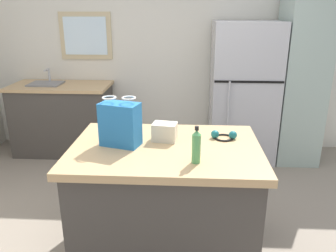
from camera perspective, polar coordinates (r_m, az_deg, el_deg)
name	(u,v)px	position (r m, az deg, el deg)	size (l,w,h in m)	color
ground	(160,252)	(2.87, -1.39, -20.48)	(6.02, 6.02, 0.00)	gray
back_wall	(172,52)	(4.60, 0.67, 12.27)	(5.02, 0.13, 2.56)	silver
kitchen_island	(166,198)	(2.67, -0.38, -12.09)	(1.38, 0.97, 0.89)	#423D38
refrigerator	(243,93)	(4.32, 12.52, 5.51)	(0.79, 0.72, 1.70)	#B7B7BC
tall_cabinet	(300,81)	(4.44, 21.29, 7.12)	(0.51, 0.64, 2.02)	#9EB2A8
sink_counter	(63,118)	(4.69, -17.23, 1.33)	(1.26, 0.65, 1.10)	#423D38
shopping_bag	(120,124)	(2.46, -8.04, 0.34)	(0.31, 0.23, 0.36)	#236BAD
small_box	(165,132)	(2.55, -0.56, -0.99)	(0.18, 0.13, 0.14)	beige
bottle	(196,146)	(2.18, 4.77, -3.45)	(0.06, 0.06, 0.25)	#4C9956
ear_defenders	(224,136)	(2.64, 9.36, -1.62)	(0.20, 0.16, 0.06)	black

